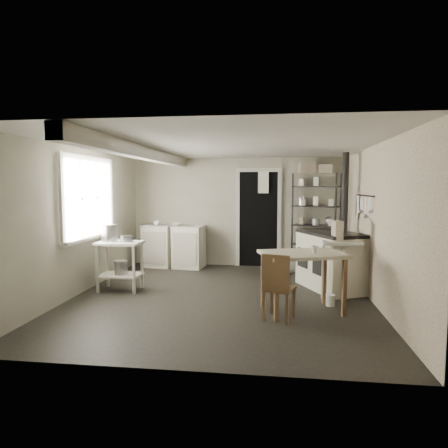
# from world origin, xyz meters

# --- Properties ---
(floor) EXTENTS (5.00, 5.00, 0.00)m
(floor) POSITION_xyz_m (0.00, 0.00, 0.00)
(floor) COLOR black
(floor) RESTS_ON ground
(ceiling) EXTENTS (5.00, 5.00, 0.00)m
(ceiling) POSITION_xyz_m (0.00, 0.00, 2.30)
(ceiling) COLOR silver
(ceiling) RESTS_ON wall_back
(wall_back) EXTENTS (4.50, 0.02, 2.30)m
(wall_back) POSITION_xyz_m (0.00, 2.50, 1.15)
(wall_back) COLOR #A39F8B
(wall_back) RESTS_ON ground
(wall_front) EXTENTS (4.50, 0.02, 2.30)m
(wall_front) POSITION_xyz_m (0.00, -2.50, 1.15)
(wall_front) COLOR #A39F8B
(wall_front) RESTS_ON ground
(wall_left) EXTENTS (0.02, 5.00, 2.30)m
(wall_left) POSITION_xyz_m (-2.25, 0.00, 1.15)
(wall_left) COLOR #A39F8B
(wall_left) RESTS_ON ground
(wall_right) EXTENTS (0.02, 5.00, 2.30)m
(wall_right) POSITION_xyz_m (2.25, 0.00, 1.15)
(wall_right) COLOR #A39F8B
(wall_right) RESTS_ON ground
(window) EXTENTS (0.12, 1.76, 1.28)m
(window) POSITION_xyz_m (-2.22, 0.20, 1.50)
(window) COLOR beige
(window) RESTS_ON wall_left
(doorway) EXTENTS (0.96, 0.10, 2.08)m
(doorway) POSITION_xyz_m (0.45, 2.47, 1.00)
(doorway) COLOR beige
(doorway) RESTS_ON ground
(ceiling_beam) EXTENTS (0.18, 5.00, 0.18)m
(ceiling_beam) POSITION_xyz_m (-1.20, 0.00, 2.20)
(ceiling_beam) COLOR beige
(ceiling_beam) RESTS_ON ceiling
(wallpaper_panel) EXTENTS (0.01, 5.00, 2.30)m
(wallpaper_panel) POSITION_xyz_m (2.24, 0.00, 1.15)
(wallpaper_panel) COLOR beige
(wallpaper_panel) RESTS_ON wall_right
(utensil_rail) EXTENTS (0.06, 1.20, 0.44)m
(utensil_rail) POSITION_xyz_m (2.19, 0.60, 1.55)
(utensil_rail) COLOR #A6A6A9
(utensil_rail) RESTS_ON wall_right
(prep_table) EXTENTS (0.71, 0.51, 0.80)m
(prep_table) POSITION_xyz_m (-1.70, 0.19, 0.40)
(prep_table) COLOR beige
(prep_table) RESTS_ON ground
(stockpot) EXTENTS (0.29, 0.29, 0.28)m
(stockpot) POSITION_xyz_m (-1.87, 0.21, 0.94)
(stockpot) COLOR #A6A6A9
(stockpot) RESTS_ON prep_table
(saucepan) EXTENTS (0.26, 0.26, 0.11)m
(saucepan) POSITION_xyz_m (-1.58, 0.17, 0.85)
(saucepan) COLOR #A6A6A9
(saucepan) RESTS_ON prep_table
(bucket) EXTENTS (0.27, 0.27, 0.23)m
(bucket) POSITION_xyz_m (-1.67, 0.14, 0.39)
(bucket) COLOR #A6A6A9
(bucket) RESTS_ON prep_table
(base_cabinets) EXTENTS (1.39, 0.71, 0.88)m
(base_cabinets) POSITION_xyz_m (-1.31, 2.18, 0.46)
(base_cabinets) COLOR silver
(base_cabinets) RESTS_ON ground
(mixing_bowl) EXTENTS (0.36, 0.36, 0.07)m
(mixing_bowl) POSITION_xyz_m (-1.25, 2.11, 0.96)
(mixing_bowl) COLOR white
(mixing_bowl) RESTS_ON base_cabinets
(counter_cup) EXTENTS (0.14, 0.14, 0.10)m
(counter_cup) POSITION_xyz_m (-1.66, 2.12, 0.97)
(counter_cup) COLOR white
(counter_cup) RESTS_ON base_cabinets
(shelf_rack) EXTENTS (0.99, 0.72, 1.96)m
(shelf_rack) POSITION_xyz_m (1.62, 2.24, 0.95)
(shelf_rack) COLOR black
(shelf_rack) RESTS_ON ground
(shelf_jar) EXTENTS (0.09, 0.09, 0.18)m
(shelf_jar) POSITION_xyz_m (1.36, 2.23, 1.36)
(shelf_jar) COLOR white
(shelf_jar) RESTS_ON shelf_rack
(storage_box_a) EXTENTS (0.35, 0.32, 0.21)m
(storage_box_a) POSITION_xyz_m (1.42, 2.27, 2.01)
(storage_box_a) COLOR beige
(storage_box_a) RESTS_ON shelf_rack
(storage_box_b) EXTENTS (0.31, 0.29, 0.17)m
(storage_box_b) POSITION_xyz_m (1.80, 2.25, 1.99)
(storage_box_b) COLOR beige
(storage_box_b) RESTS_ON shelf_rack
(stove) EXTENTS (1.11, 1.38, 0.95)m
(stove) POSITION_xyz_m (1.72, 0.71, 0.44)
(stove) COLOR silver
(stove) RESTS_ON ground
(stovepipe) EXTENTS (0.13, 0.13, 1.45)m
(stovepipe) POSITION_xyz_m (1.99, 1.14, 1.59)
(stovepipe) COLOR black
(stovepipe) RESTS_ON stove
(side_ledge) EXTENTS (0.58, 0.32, 0.88)m
(side_ledge) POSITION_xyz_m (1.80, 0.10, 0.43)
(side_ledge) COLOR beige
(side_ledge) RESTS_ON ground
(oats_box) EXTENTS (0.16, 0.22, 0.30)m
(oats_box) POSITION_xyz_m (1.73, 0.15, 1.01)
(oats_box) COLOR beige
(oats_box) RESTS_ON side_ledge
(work_table) EXTENTS (1.25, 1.04, 0.81)m
(work_table) POSITION_xyz_m (1.18, -0.58, 0.38)
(work_table) COLOR beige
(work_table) RESTS_ON ground
(table_cup) EXTENTS (0.14, 0.14, 0.10)m
(table_cup) POSITION_xyz_m (1.33, -0.64, 0.81)
(table_cup) COLOR white
(table_cup) RESTS_ON work_table
(chair) EXTENTS (0.45, 0.46, 0.86)m
(chair) POSITION_xyz_m (0.87, -0.93, 0.48)
(chair) COLOR brown
(chair) RESTS_ON ground
(flour_sack) EXTENTS (0.41, 0.35, 0.46)m
(flour_sack) POSITION_xyz_m (1.12, 1.87, 0.24)
(flour_sack) COLOR white
(flour_sack) RESTS_ON ground
(floor_crock) EXTENTS (0.16, 0.16, 0.16)m
(floor_crock) POSITION_xyz_m (1.60, -0.26, 0.07)
(floor_crock) COLOR white
(floor_crock) RESTS_ON ground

